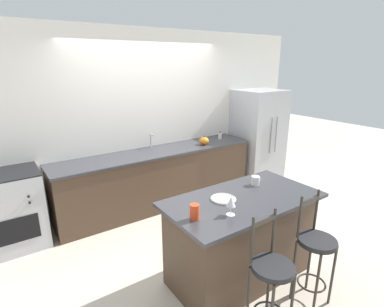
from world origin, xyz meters
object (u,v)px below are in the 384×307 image
Objects in this scene: refrigerator at (257,136)px; tumbler_cup at (195,212)px; oven_range at (8,211)px; soap_bottle at (220,136)px; bar_stool_near at (271,278)px; pumpkin_decoration at (204,141)px; wine_glass at (231,202)px; coffee_mug at (255,181)px; bar_stool_far at (315,251)px; dinner_plate at (223,199)px.

tumbler_cup is (-2.86, -1.99, 0.12)m from refrigerator.
oven_range is 7.04× the size of soap_bottle.
bar_stool_near is 2.82m from pumpkin_decoration.
refrigerator is 3.48m from tumbler_cup.
wine_glass is at bearing -140.40° from refrigerator.
pumpkin_decoration is 0.47m from soap_bottle.
coffee_mug is at bearing 13.59° from tumbler_cup.
refrigerator is 4.19m from oven_range.
refrigerator reaches higher than oven_range.
pumpkin_decoration is at bearing 71.84° from coffee_mug.
refrigerator is at bearing 2.62° from pumpkin_decoration.
coffee_mug is (0.67, 0.35, -0.08)m from wine_glass.
oven_range is at bearing 130.69° from bar_stool_far.
dinner_plate is 0.33m from wine_glass.
oven_range reaches higher than dinner_plate.
bar_stool_far reaches higher than tumbler_cup.
bar_stool_near is at bearing -98.91° from dinner_plate.
wine_glass is 1.11× the size of pumpkin_decoration.
bar_stool_near is at bearing -127.90° from coffee_mug.
bar_stool_near reaches higher than oven_range.
dinner_plate is 1.57× the size of pumpkin_decoration.
soap_bottle is (1.53, 1.91, 0.04)m from dinner_plate.
soap_bottle is (1.99, 2.06, -0.02)m from tumbler_cup.
dinner_plate is 2.45m from soap_bottle.
soap_bottle is at bearing 46.05° from tumbler_cup.
bar_stool_far is 8.80× the size of coffee_mug.
oven_range is 2.89m from pumpkin_decoration.
tumbler_cup is (-0.45, -0.15, 0.06)m from dinner_plate.
bar_stool_far is at bearing -35.43° from wine_glass.
oven_range is 0.89× the size of bar_stool_near.
bar_stool_near is at bearing -115.46° from pumpkin_decoration.
bar_stool_far is (2.26, -2.63, 0.07)m from oven_range.
refrigerator is 1.58× the size of bar_stool_near.
refrigerator is at bearing -4.66° from soap_bottle.
oven_range is 2.49m from tumbler_cup.
tumbler_cup is 0.86× the size of pumpkin_decoration.
dinner_plate is at bearing 18.87° from tumbler_cup.
soap_bottle reaches higher than dinner_plate.
dinner_plate is (-0.50, 0.73, 0.37)m from bar_stool_far.
bar_stool_far is 2.61m from pumpkin_decoration.
tumbler_cup is 2.47m from pumpkin_decoration.
refrigerator is 9.63× the size of wine_glass.
bar_stool_near reaches higher than pumpkin_decoration.
refrigerator reaches higher than dinner_plate.
bar_stool_far is at bearing -111.52° from soap_bottle.
pumpkin_decoration reaches higher than tumbler_cup.
soap_bottle is (1.68, 2.18, -0.08)m from wine_glass.
wine_glass reaches higher than bar_stool_near.
dinner_plate is at bearing -142.62° from refrigerator.
dinner_plate is 1.82× the size of tumbler_cup.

